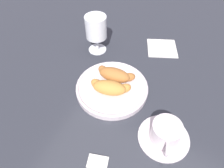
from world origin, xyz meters
TOP-DOWN VIEW (x-y plane):
  - ground_plane at (0.00, 0.00)m, footprint 2.20×2.20m
  - pastry_plate at (0.03, -0.02)m, footprint 0.23×0.23m
  - croissant_large at (0.03, -0.04)m, footprint 0.13×0.08m
  - croissant_small at (0.02, 0.01)m, footprint 0.14×0.07m
  - coffee_cup_near at (0.22, -0.11)m, footprint 0.14×0.14m
  - juice_glass_left at (-0.11, 0.15)m, footprint 0.08×0.08m
  - sugar_packet at (0.09, -0.24)m, footprint 0.06×0.04m
  - folded_napkin at (0.12, 0.25)m, footprint 0.14×0.14m

SIDE VIEW (x-z plane):
  - ground_plane at x=0.00m, z-range 0.00..0.00m
  - folded_napkin at x=0.12m, z-range 0.00..0.01m
  - sugar_packet at x=0.09m, z-range 0.00..0.01m
  - pastry_plate at x=0.03m, z-range 0.00..0.02m
  - coffee_cup_near at x=0.22m, z-range 0.00..0.06m
  - croissant_large at x=0.03m, z-range 0.02..0.06m
  - croissant_small at x=0.02m, z-range 0.02..0.06m
  - juice_glass_left at x=-0.11m, z-range 0.02..0.16m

